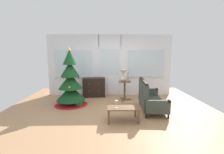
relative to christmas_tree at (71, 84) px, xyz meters
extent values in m
plane|color=#AD7F56|center=(1.38, -0.74, -0.73)|extent=(6.76, 6.76, 0.00)
cube|color=white|center=(-0.15, 1.35, 0.54)|extent=(2.15, 0.08, 2.55)
cube|color=white|center=(2.90, 1.35, 0.54)|extent=(2.15, 0.08, 2.55)
cube|color=white|center=(1.38, 1.35, 1.57)|extent=(0.94, 0.08, 0.50)
cube|color=silver|center=(1.38, 1.31, 0.29)|extent=(0.90, 0.05, 2.05)
cube|color=white|center=(1.38, 1.29, -0.28)|extent=(0.78, 0.02, 0.80)
cube|color=silver|center=(1.38, 1.29, 0.67)|extent=(0.78, 0.01, 1.10)
cube|color=silver|center=(-0.15, 1.29, 0.62)|extent=(1.50, 0.01, 1.10)
cube|color=silver|center=(2.90, 1.29, 0.62)|extent=(1.50, 0.01, 1.10)
cube|color=silver|center=(-0.15, 1.28, 0.05)|extent=(1.59, 0.06, 0.03)
cube|color=silver|center=(2.90, 1.28, 0.05)|extent=(1.59, 0.06, 0.03)
cylinder|color=#4C331E|center=(0.00, 0.00, -0.62)|extent=(0.10, 0.10, 0.23)
cone|color=red|center=(0.00, 0.00, -0.68)|extent=(1.14, 1.14, 0.10)
cone|color=#14421E|center=(0.00, 0.00, -0.31)|extent=(0.99, 0.99, 0.52)
cone|color=#14421E|center=(0.00, 0.00, 0.11)|extent=(0.81, 0.81, 0.52)
cone|color=#14421E|center=(0.00, 0.00, 0.52)|extent=(0.63, 0.63, 0.52)
cone|color=#14421E|center=(0.00, 0.00, 0.93)|extent=(0.46, 0.46, 0.52)
cone|color=#E0BC4C|center=(0.00, 0.00, 1.21)|extent=(0.12, 0.12, 0.12)
sphere|color=red|center=(-0.29, 0.15, 0.20)|extent=(0.06, 0.06, 0.06)
sphere|color=gold|center=(0.03, -0.32, -0.05)|extent=(0.07, 0.07, 0.07)
sphere|color=silver|center=(-0.29, 0.00, 0.35)|extent=(0.06, 0.06, 0.06)
sphere|color=#264CB2|center=(0.10, 0.20, 0.67)|extent=(0.07, 0.07, 0.07)
sphere|color=red|center=(0.25, 0.21, 0.19)|extent=(0.06, 0.06, 0.06)
cube|color=black|center=(0.71, 1.05, -0.34)|extent=(0.92, 0.48, 0.78)
sphere|color=tan|center=(0.54, 0.82, -0.15)|extent=(0.03, 0.03, 0.03)
sphere|color=tan|center=(0.90, 0.84, -0.15)|extent=(0.03, 0.03, 0.03)
sphere|color=tan|center=(0.54, 0.82, -0.45)|extent=(0.03, 0.03, 0.03)
sphere|color=tan|center=(0.90, 0.84, -0.45)|extent=(0.03, 0.03, 0.03)
cylinder|color=black|center=(2.95, -1.30, -0.66)|extent=(0.05, 0.05, 0.14)
cylinder|color=black|center=(3.05, 0.12, -0.66)|extent=(0.05, 0.05, 0.14)
cylinder|color=black|center=(2.35, -1.26, -0.66)|extent=(0.05, 0.05, 0.14)
cylinder|color=black|center=(2.46, 0.16, -0.66)|extent=(0.05, 0.05, 0.14)
cube|color=#384238|center=(2.70, -0.57, -0.52)|extent=(0.82, 1.41, 0.14)
cube|color=#384238|center=(2.40, -0.55, -0.14)|extent=(0.22, 1.37, 0.62)
cube|color=black|center=(2.40, -0.55, 0.20)|extent=(0.18, 1.34, 0.06)
cube|color=#384238|center=(2.65, -1.30, -0.40)|extent=(0.67, 0.14, 0.38)
cylinder|color=black|center=(2.94, -1.32, -0.23)|extent=(0.10, 0.10, 0.09)
cube|color=#384238|center=(2.76, 0.16, -0.40)|extent=(0.67, 0.14, 0.38)
cylinder|color=black|center=(3.05, 0.14, -0.23)|extent=(0.10, 0.10, 0.09)
cylinder|color=brown|center=(1.93, 0.52, -0.02)|extent=(0.48, 0.48, 0.02)
cylinder|color=brown|center=(1.93, 0.52, -0.38)|extent=(0.07, 0.07, 0.70)
cube|color=brown|center=(2.09, 0.52, -0.71)|extent=(0.20, 0.05, 0.04)
cube|color=brown|center=(1.85, 0.66, -0.71)|extent=(0.14, 0.20, 0.04)
cube|color=brown|center=(1.85, 0.39, -0.71)|extent=(0.14, 0.20, 0.04)
sphere|color=silver|center=(1.87, 0.56, 0.08)|extent=(0.16, 0.16, 0.16)
cylinder|color=silver|center=(1.87, 0.56, 0.20)|extent=(0.02, 0.02, 0.06)
cone|color=silver|center=(1.87, 0.56, 0.33)|extent=(0.28, 0.28, 0.20)
cylinder|color=tan|center=(2.03, 0.46, 0.07)|extent=(0.09, 0.09, 0.16)
sphere|color=tan|center=(2.03, 0.46, 0.15)|extent=(0.10, 0.10, 0.10)
cylinder|color=#4C7042|center=(2.01, 0.46, 0.25)|extent=(0.07, 0.01, 0.17)
cylinder|color=#4C7042|center=(2.03, 0.46, 0.25)|extent=(0.01, 0.01, 0.18)
cylinder|color=#4C7042|center=(2.05, 0.46, 0.25)|extent=(0.07, 0.01, 0.17)
cube|color=brown|center=(1.69, -1.37, -0.37)|extent=(0.85, 0.53, 0.03)
cube|color=brown|center=(1.31, -1.60, -0.56)|extent=(0.05, 0.05, 0.35)
cube|color=brown|center=(2.07, -1.59, -0.56)|extent=(0.05, 0.05, 0.35)
cube|color=brown|center=(1.31, -1.16, -0.56)|extent=(0.05, 0.05, 0.35)
cube|color=brown|center=(2.07, -1.15, -0.56)|extent=(0.05, 0.05, 0.35)
cylinder|color=silver|center=(1.51, -1.45, -0.35)|extent=(0.06, 0.06, 0.01)
cylinder|color=silver|center=(1.51, -1.45, -0.30)|extent=(0.01, 0.01, 0.10)
cone|color=silver|center=(1.51, -1.45, -0.20)|extent=(0.08, 0.08, 0.09)
cube|color=#266633|center=(0.31, -0.16, -0.63)|extent=(0.20, 0.18, 0.20)
camera|label=1|loc=(1.30, -5.45, 1.05)|focal=25.67mm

